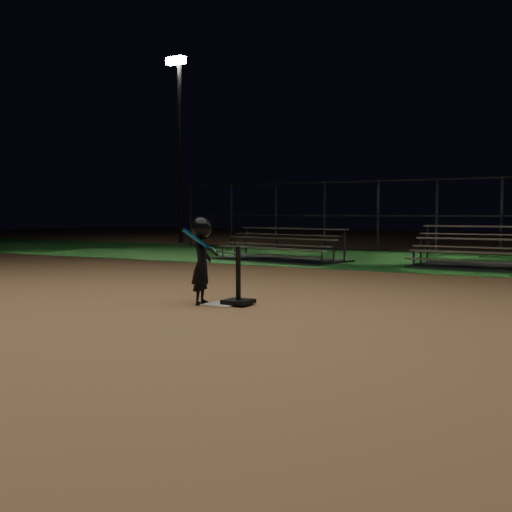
{
  "coord_description": "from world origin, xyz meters",
  "views": [
    {
      "loc": [
        4.7,
        -7.21,
        1.31
      ],
      "look_at": [
        0.0,
        1.0,
        0.65
      ],
      "focal_mm": 42.21,
      "sensor_mm": 36.0,
      "label": 1
    }
  ],
  "objects_px": {
    "home_plate": "(222,304)",
    "child_batter": "(202,258)",
    "light_pole_left": "(179,134)",
    "bleacher_right": "(504,261)",
    "bleacher_left": "(280,254)",
    "batting_tee": "(238,293)"
  },
  "relations": [
    {
      "from": "home_plate",
      "to": "child_batter",
      "type": "bearing_deg",
      "value": -164.14
    },
    {
      "from": "child_batter",
      "to": "light_pole_left",
      "type": "bearing_deg",
      "value": 19.06
    },
    {
      "from": "child_batter",
      "to": "light_pole_left",
      "type": "relative_size",
      "value": 0.15
    },
    {
      "from": "bleacher_right",
      "to": "light_pole_left",
      "type": "distance_m",
      "value": 16.97
    },
    {
      "from": "light_pole_left",
      "to": "home_plate",
      "type": "bearing_deg",
      "value": -51.23
    },
    {
      "from": "bleacher_left",
      "to": "light_pole_left",
      "type": "relative_size",
      "value": 0.48
    },
    {
      "from": "batting_tee",
      "to": "bleacher_left",
      "type": "bearing_deg",
      "value": 113.42
    },
    {
      "from": "light_pole_left",
      "to": "child_batter",
      "type": "bearing_deg",
      "value": -52.06
    },
    {
      "from": "bleacher_left",
      "to": "bleacher_right",
      "type": "xyz_separation_m",
      "value": [
        5.86,
        0.24,
        0.02
      ]
    },
    {
      "from": "bleacher_right",
      "to": "light_pole_left",
      "type": "height_order",
      "value": "light_pole_left"
    },
    {
      "from": "child_batter",
      "to": "batting_tee",
      "type": "bearing_deg",
      "value": -88.81
    },
    {
      "from": "home_plate",
      "to": "bleacher_left",
      "type": "height_order",
      "value": "bleacher_left"
    },
    {
      "from": "batting_tee",
      "to": "bleacher_left",
      "type": "relative_size",
      "value": 0.2
    },
    {
      "from": "batting_tee",
      "to": "light_pole_left",
      "type": "relative_size",
      "value": 0.1
    },
    {
      "from": "home_plate",
      "to": "bleacher_left",
      "type": "xyz_separation_m",
      "value": [
        -3.1,
        7.78,
        0.18
      ]
    },
    {
      "from": "child_batter",
      "to": "bleacher_right",
      "type": "height_order",
      "value": "child_batter"
    },
    {
      "from": "home_plate",
      "to": "child_batter",
      "type": "distance_m",
      "value": 0.73
    },
    {
      "from": "child_batter",
      "to": "bleacher_right",
      "type": "xyz_separation_m",
      "value": [
        3.04,
        8.1,
        -0.46
      ]
    },
    {
      "from": "bleacher_right",
      "to": "light_pole_left",
      "type": "xyz_separation_m",
      "value": [
        -14.75,
        6.92,
        4.73
      ]
    },
    {
      "from": "home_plate",
      "to": "bleacher_right",
      "type": "height_order",
      "value": "bleacher_right"
    },
    {
      "from": "batting_tee",
      "to": "light_pole_left",
      "type": "bearing_deg",
      "value": 129.47
    },
    {
      "from": "home_plate",
      "to": "light_pole_left",
      "type": "xyz_separation_m",
      "value": [
        -12.0,
        14.94,
        4.93
      ]
    }
  ]
}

